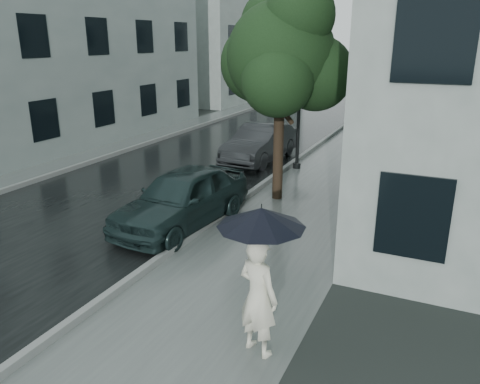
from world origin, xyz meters
The scene contains 14 objects.
ground centered at (0.00, 0.00, 0.00)m, with size 120.00×120.00×0.00m, color black.
sidewalk centered at (0.25, 12.00, 0.00)m, with size 3.50×60.00×0.01m, color slate.
kerb_near centered at (-1.57, 12.00, 0.07)m, with size 0.15×60.00×0.15m, color slate.
asphalt_road centered at (-5.08, 12.00, 0.00)m, with size 6.85×60.00×0.00m, color black.
kerb_far centered at (-8.57, 12.00, 0.07)m, with size 0.15×60.00×0.15m, color slate.
sidewalk_far centered at (-9.50, 12.00, 0.00)m, with size 1.70×60.00×0.01m, color #4C5451.
building_far_a centered at (-13.77, 8.00, 4.75)m, with size 7.02×20.00×9.50m.
building_far_b centered at (-13.77, 30.00, 4.00)m, with size 7.02×18.00×8.00m.
pedestrian centered at (1.46, -1.00, 0.93)m, with size 0.67×0.44×1.85m, color silver.
umbrella centered at (1.47, -0.96, 2.17)m, with size 1.38×1.38×1.42m.
street_tree centered at (-0.77, 5.97, 4.11)m, with size 3.86×3.50×5.99m.
lamp_post centered at (-1.43, 9.28, 3.17)m, with size 0.83×0.43×5.57m.
car_near centered at (-2.20, 2.88, 0.74)m, with size 1.72×4.28×1.46m, color #192A2A.
car_far centered at (-2.91, 9.75, 0.71)m, with size 1.49×4.27×1.41m, color black.
Camera 1 is at (3.72, -6.57, 4.52)m, focal length 35.00 mm.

